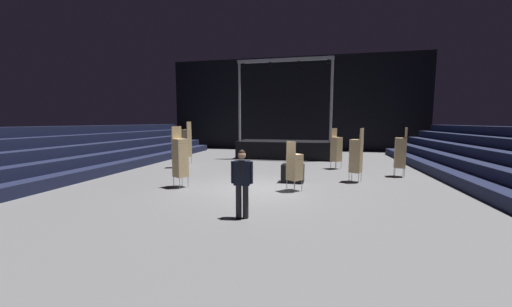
# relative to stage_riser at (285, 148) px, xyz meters

# --- Properties ---
(ground_plane) EXTENTS (22.00, 30.00, 0.10)m
(ground_plane) POSITION_rel_stage_riser_xyz_m (0.00, -9.24, -0.75)
(ground_plane) COLOR slate
(arena_end_wall) EXTENTS (22.00, 0.30, 8.00)m
(arena_end_wall) POSITION_rel_stage_riser_xyz_m (0.00, 5.76, 3.30)
(arena_end_wall) COLOR black
(arena_end_wall) RESTS_ON ground_plane
(bleacher_bank_left) EXTENTS (3.75, 24.00, 2.25)m
(bleacher_bank_left) POSITION_rel_stage_riser_xyz_m (-9.12, -8.24, 0.43)
(bleacher_bank_left) COLOR #191E38
(bleacher_bank_left) RESTS_ON ground_plane
(stage_riser) EXTENTS (6.37, 2.71, 6.43)m
(stage_riser) POSITION_rel_stage_riser_xyz_m (0.00, 0.00, 0.00)
(stage_riser) COLOR black
(stage_riser) RESTS_ON ground_plane
(man_with_tie) EXTENTS (0.57, 0.27, 1.78)m
(man_with_tie) POSITION_rel_stage_riser_xyz_m (0.30, -12.53, 0.31)
(man_with_tie) COLOR black
(man_with_tie) RESTS_ON ground_plane
(chair_stack_front_left) EXTENTS (0.60, 0.60, 2.31)m
(chair_stack_front_left) POSITION_rel_stage_riser_xyz_m (-2.88, -9.66, 0.46)
(chair_stack_front_left) COLOR #B2B5BA
(chair_stack_front_left) RESTS_ON ground_plane
(chair_stack_front_right) EXTENTS (0.55, 0.55, 1.79)m
(chair_stack_front_right) POSITION_rel_stage_riser_xyz_m (-5.24, -5.47, 0.21)
(chair_stack_front_right) COLOR #B2B5BA
(chair_stack_front_right) RESTS_ON ground_plane
(chair_stack_mid_left) EXTENTS (0.51, 0.51, 2.48)m
(chair_stack_mid_left) POSITION_rel_stage_riser_xyz_m (-5.42, -3.90, 0.54)
(chair_stack_mid_left) COLOR #B2B5BA
(chair_stack_mid_left) RESTS_ON ground_plane
(chair_stack_mid_right) EXTENTS (0.58, 0.58, 2.22)m
(chair_stack_mid_right) POSITION_rel_stage_riser_xyz_m (3.71, -7.28, 0.41)
(chair_stack_mid_right) COLOR #B2B5BA
(chair_stack_mid_right) RESTS_ON ground_plane
(chair_stack_mid_centre) EXTENTS (0.62, 0.62, 2.14)m
(chair_stack_mid_centre) POSITION_rel_stage_riser_xyz_m (3.12, -4.05, 0.37)
(chair_stack_mid_centre) COLOR #B2B5BA
(chair_stack_mid_centre) RESTS_ON ground_plane
(chair_stack_rear_left) EXTENTS (0.50, 0.50, 2.22)m
(chair_stack_rear_left) POSITION_rel_stage_riser_xyz_m (5.81, -5.64, 0.41)
(chair_stack_rear_left) COLOR #B2B5BA
(chair_stack_rear_left) RESTS_ON ground_plane
(chair_stack_rear_right) EXTENTS (0.62, 0.62, 1.79)m
(chair_stack_rear_right) POSITION_rel_stage_riser_xyz_m (1.37, -9.33, 0.21)
(chair_stack_rear_right) COLOR #B2B5BA
(chair_stack_rear_right) RESTS_ON ground_plane
(equipment_road_case) EXTENTS (0.92, 0.63, 0.74)m
(equipment_road_case) POSITION_rel_stage_riser_xyz_m (1.20, -7.87, -0.33)
(equipment_road_case) COLOR black
(equipment_road_case) RESTS_ON ground_plane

